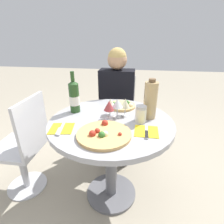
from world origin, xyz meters
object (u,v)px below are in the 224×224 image
Objects in this scene: dining_table at (111,138)px; chair_behind_diner at (117,115)px; tall_carafe at (150,100)px; pizza_large at (104,134)px; chair_empty_side at (25,148)px; wine_bottle at (74,97)px; seated_diner at (116,111)px.

dining_table is 0.76m from chair_behind_diner.
dining_table is at bearing -162.67° from tall_carafe.
pizza_large is 0.44m from tall_carafe.
chair_behind_diner is at bearing -41.66° from chair_empty_side.
chair_empty_side is 0.62m from wine_bottle.
chair_empty_side is at bearing -161.35° from wine_bottle.
wine_bottle is at bearing -71.35° from chair_empty_side.
pizza_large is at bearing 91.61° from seated_diner.
pizza_large is (0.02, -0.96, 0.32)m from chair_behind_diner.
tall_carafe is (0.31, -0.66, 0.44)m from chair_behind_diner.
seated_diner is at bearing 90.00° from chair_behind_diner.
seated_diner is 4.06× the size of tall_carafe.
seated_diner is at bearing 120.59° from tall_carafe.
wine_bottle reaches higher than tall_carafe.
tall_carafe is (0.58, -0.03, 0.01)m from wine_bottle.
tall_carafe is (0.27, 0.09, 0.29)m from dining_table.
seated_diner reaches higher than tall_carafe.
tall_carafe is at bearing 17.33° from dining_table.
pizza_large reaches higher than dining_table.
chair_empty_side is 0.80m from pizza_large.
chair_behind_diner is 0.81m from wine_bottle.
tall_carafe reaches higher than dining_table.
dining_table is at bearing -20.21° from wine_bottle.
tall_carafe reaches higher than pizza_large.
dining_table is 0.74m from chair_empty_side.
chair_behind_diner is at bearing 66.95° from wine_bottle.
tall_carafe is at bearing 120.59° from seated_diner.
pizza_large is (-0.01, -0.22, 0.17)m from dining_table.
pizza_large is (0.71, -0.19, 0.32)m from chair_empty_side.
chair_behind_diner is 0.74× the size of seated_diner.
chair_empty_side reaches higher than dining_table.
dining_table is 2.67× the size of pizza_large.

